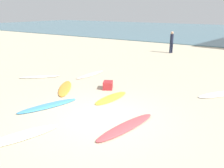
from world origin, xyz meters
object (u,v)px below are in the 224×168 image
at_px(surfboard_4, 65,88).
at_px(surfboard_7, 126,127).
at_px(surfboard_6, 40,77).
at_px(surfboard_8, 219,94).
at_px(surfboard_2, 48,106).
at_px(surfboard_5, 91,74).
at_px(surfboard_1, 111,98).
at_px(beachgoer_near, 172,41).
at_px(surfboard_0, 20,136).
at_px(beach_cooler, 108,85).

distance_m(surfboard_4, surfboard_7, 4.70).
distance_m(surfboard_6, surfboard_8, 9.19).
bearing_deg(surfboard_4, surfboard_8, -10.60).
height_order(surfboard_2, surfboard_5, surfboard_2).
bearing_deg(surfboard_1, surfboard_5, 145.65).
height_order(surfboard_5, beachgoer_near, beachgoer_near).
bearing_deg(surfboard_0, surfboard_2, -42.56).
relative_size(surfboard_0, surfboard_2, 0.97).
height_order(surfboard_2, beach_cooler, beach_cooler).
distance_m(surfboard_1, surfboard_2, 2.58).
bearing_deg(surfboard_6, surfboard_8, 61.19).
bearing_deg(beach_cooler, surfboard_2, -102.80).
relative_size(beachgoer_near, beach_cooler, 3.23).
distance_m(surfboard_2, surfboard_6, 4.46).
xyz_separation_m(surfboard_4, beachgoer_near, (0.70, 12.24, 1.00)).
xyz_separation_m(surfboard_1, beachgoer_near, (-1.83, 12.09, 1.01)).
relative_size(surfboard_0, surfboard_5, 1.04).
bearing_deg(surfboard_8, surfboard_2, -101.10).
bearing_deg(surfboard_5, beachgoer_near, -95.16).
bearing_deg(surfboard_7, surfboard_0, 54.64).
distance_m(surfboard_0, surfboard_6, 6.64).
bearing_deg(surfboard_4, surfboard_0, -100.02).
bearing_deg(surfboard_7, beachgoer_near, -64.97).
bearing_deg(surfboard_8, surfboard_5, -140.74).
height_order(surfboard_5, surfboard_7, surfboard_7).
distance_m(surfboard_4, beachgoer_near, 12.30).
bearing_deg(surfboard_1, surfboard_2, -122.16).
relative_size(surfboard_1, surfboard_5, 0.85).
bearing_deg(beachgoer_near, surfboard_2, -153.30).
bearing_deg(surfboard_2, surfboard_4, 135.62).
bearing_deg(beach_cooler, surfboard_5, 146.13).
bearing_deg(surfboard_2, surfboard_1, 71.68).
relative_size(surfboard_0, surfboard_6, 1.07).
relative_size(surfboard_1, beach_cooler, 3.38).
bearing_deg(beach_cooler, beachgoer_near, 95.04).
distance_m(surfboard_6, surfboard_7, 7.40).
bearing_deg(surfboard_5, surfboard_7, 140.51).
xyz_separation_m(surfboard_2, surfboard_4, (-0.98, 1.92, 0.00)).
xyz_separation_m(surfboard_5, surfboard_6, (-2.06, -1.93, -0.00)).
bearing_deg(surfboard_5, beach_cooler, 148.45).
bearing_deg(surfboard_8, beach_cooler, -121.23).
relative_size(surfboard_6, surfboard_8, 0.96).
bearing_deg(surfboard_4, surfboard_5, 64.47).
relative_size(surfboard_4, beachgoer_near, 1.27).
height_order(surfboard_2, surfboard_8, surfboard_2).
height_order(surfboard_1, surfboard_7, surfboard_7).
bearing_deg(surfboard_6, surfboard_4, 30.39).
bearing_deg(surfboard_6, surfboard_7, 26.25).
relative_size(surfboard_7, beach_cooler, 4.52).
height_order(surfboard_0, surfboard_7, surfboard_0).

